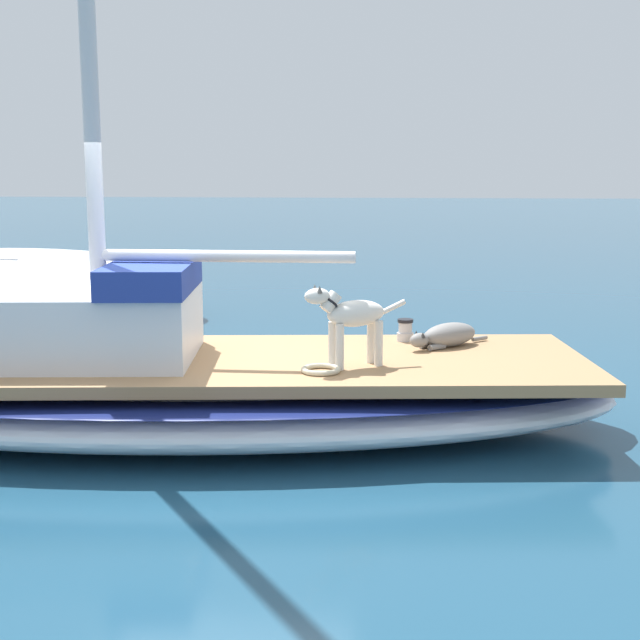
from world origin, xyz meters
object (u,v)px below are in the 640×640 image
object	(u,v)px
sailboat_main	(207,394)
dog_grey	(447,335)
dog_white	(351,317)
moored_boat_starboard_side	(5,283)
deck_winch	(405,331)
coiled_rope	(321,370)

from	to	relation	value
sailboat_main	dog_grey	size ratio (longest dim) A/B	9.58
dog_white	dog_grey	distance (m)	1.26
dog_grey	dog_white	bearing A→B (deg)	137.03
moored_boat_starboard_side	deck_winch	bearing A→B (deg)	-125.79
dog_white	moored_boat_starboard_side	xyz separation A→B (m)	(5.48, 5.57, -0.51)
dog_white	moored_boat_starboard_side	world-z (taller)	moored_boat_starboard_side
sailboat_main	deck_winch	distance (m)	2.00
dog_grey	coiled_rope	world-z (taller)	dog_grey
coiled_rope	dog_grey	bearing A→B (deg)	-43.44
sailboat_main	deck_winch	size ratio (longest dim) A/B	35.57
moored_boat_starboard_side	coiled_rope	bearing A→B (deg)	-136.89
dog_white	coiled_rope	xyz separation A→B (m)	(-0.23, 0.23, -0.40)
sailboat_main	dog_white	distance (m)	1.50
dog_white	coiled_rope	world-z (taller)	dog_white
dog_white	moored_boat_starboard_side	bearing A→B (deg)	45.46
coiled_rope	dog_white	bearing A→B (deg)	-45.21
sailboat_main	moored_boat_starboard_side	bearing A→B (deg)	39.23
dog_white	moored_boat_starboard_side	size ratio (longest dim) A/B	0.14
deck_winch	moored_boat_starboard_side	size ratio (longest dim) A/B	0.03
dog_grey	moored_boat_starboard_side	bearing A→B (deg)	54.37
deck_winch	sailboat_main	bearing A→B (deg)	117.86
dog_white	dog_grey	bearing A→B (deg)	-42.97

